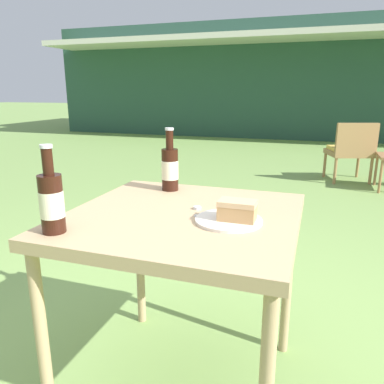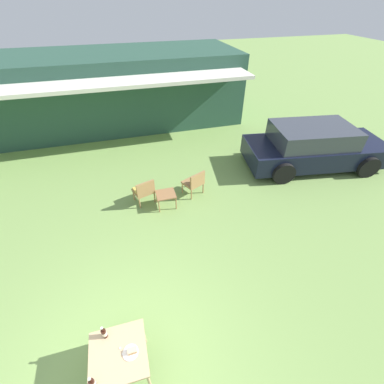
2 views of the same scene
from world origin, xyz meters
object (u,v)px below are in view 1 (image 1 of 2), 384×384
at_px(cola_bottle_near, 170,168).
at_px(cola_bottle_far, 52,201).
at_px(patio_table, 183,233).
at_px(wicker_chair_cushioned, 351,149).
at_px(cake_on_plate, 233,215).

distance_m(cola_bottle_near, cola_bottle_far, 0.59).
bearing_deg(cola_bottle_near, patio_table, -60.32).
xyz_separation_m(wicker_chair_cushioned, cake_on_plate, (-0.64, -3.98, 0.32)).
xyz_separation_m(cake_on_plate, cola_bottle_near, (-0.34, 0.31, 0.07)).
bearing_deg(cake_on_plate, cola_bottle_near, 137.64).
bearing_deg(cake_on_plate, cola_bottle_far, -152.40).
distance_m(cake_on_plate, cola_bottle_far, 0.56).
relative_size(cake_on_plate, cola_bottle_near, 0.83).
bearing_deg(cake_on_plate, wicker_chair_cushioned, 80.83).
height_order(patio_table, cake_on_plate, cake_on_plate).
relative_size(wicker_chair_cushioned, patio_table, 0.97).
xyz_separation_m(wicker_chair_cushioned, cola_bottle_far, (-1.13, -4.24, 0.40)).
bearing_deg(cola_bottle_far, cake_on_plate, 27.60).
bearing_deg(patio_table, cake_on_plate, -11.12).
bearing_deg(patio_table, wicker_chair_cushioned, 78.13).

